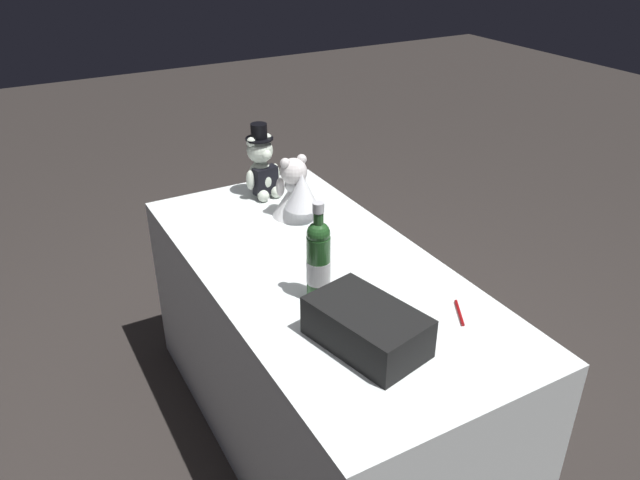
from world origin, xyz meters
name	(u,v)px	position (x,y,z in m)	size (l,w,h in m)	color
ground_plane	(320,428)	(0.00, 0.00, 0.00)	(12.00, 12.00, 0.00)	#2D2826
reception_table	(320,354)	(0.00, 0.00, 0.36)	(1.52, 0.73, 0.72)	white
teddy_bear_groom	(262,167)	(-0.60, 0.07, 0.84)	(0.14, 0.15, 0.30)	silver
teddy_bear_bride	(296,191)	(-0.37, 0.10, 0.82)	(0.21, 0.17, 0.24)	white
champagne_bottle	(318,260)	(0.15, -0.09, 0.85)	(0.07, 0.07, 0.31)	#224D21
signing_pen	(459,312)	(0.42, 0.22, 0.72)	(0.11, 0.07, 0.01)	maroon
gift_case_black	(366,327)	(0.41, -0.09, 0.78)	(0.35, 0.26, 0.11)	black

